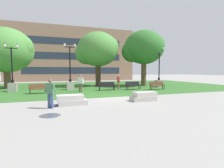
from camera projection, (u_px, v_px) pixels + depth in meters
The scene contains 20 objects.
ground_plane at pixel (111, 97), 14.32m from camera, with size 140.00×140.00×0.00m, color gray.
grass_lawn at pixel (87, 87), 23.73m from camera, with size 40.00×20.00×0.02m, color #336628.
concrete_block_center at pixel (72, 100), 11.12m from camera, with size 1.89×0.90×0.64m.
concrete_block_left at pixel (144, 97), 12.63m from camera, with size 1.86×0.90×0.64m.
person_skateboarder at pixel (50, 92), 10.07m from camera, with size 0.73×0.73×1.71m.
skateboard at pixel (54, 105), 10.50m from camera, with size 0.85×0.88×0.14m.
puddle at pixel (50, 116), 8.46m from camera, with size 1.02×1.02×0.01m, color #47515B.
park_bench_near_left at pixel (39, 88), 16.49m from camera, with size 1.86×0.78×0.90m.
park_bench_near_right at pixel (133, 85), 19.96m from camera, with size 1.84×0.68×0.90m.
park_bench_far_left at pixel (157, 85), 19.87m from camera, with size 1.81×0.55×0.90m.
park_bench_far_right at pixel (107, 86), 19.20m from camera, with size 1.85×0.74×0.90m.
lamp_post_right at pixel (159, 79), 22.96m from camera, with size 1.32×0.80×5.33m.
lamp_post_center at pixel (13, 82), 17.93m from camera, with size 1.32×0.80×4.93m.
lamp_post_left at pixel (70, 80), 19.70m from camera, with size 1.32×0.80×5.27m.
tree_far_left at pixel (144, 48), 24.50m from camera, with size 5.84×5.57×7.79m.
tree_far_right at pixel (97, 50), 24.21m from camera, with size 5.87×5.59×7.50m.
tree_near_right at pixel (5, 51), 20.85m from camera, with size 6.56×6.25×7.26m.
person_bystander_near_lawn at pixel (118, 81), 20.14m from camera, with size 0.52×0.75×1.71m.
person_bystander_far_lawn at pixel (80, 83), 17.57m from camera, with size 0.69×0.59×1.71m.
building_facade_distant at pixel (74, 54), 36.97m from camera, with size 26.98×1.03×11.44m.
Camera 1 is at (-4.62, -13.42, 2.18)m, focal length 28.00 mm.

